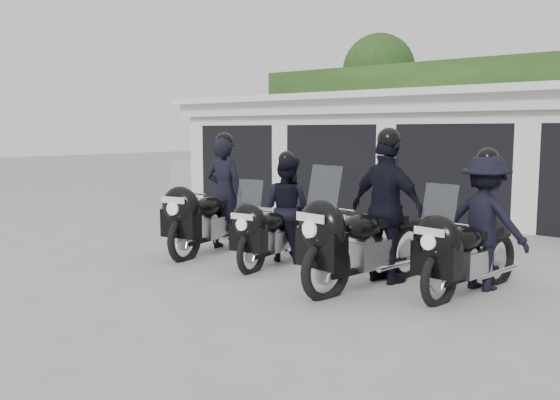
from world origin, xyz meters
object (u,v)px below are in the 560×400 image
Objects in this scene: police_bike_b at (280,215)px; police_bike_a at (214,203)px; police_bike_c at (377,217)px; police_bike_d at (478,229)px.

police_bike_a is at bearing 174.90° from police_bike_b.
police_bike_b is at bearing -177.70° from police_bike_c.
police_bike_a reaches higher than police_bike_b.
police_bike_d is at bearing 33.94° from police_bike_c.
police_bike_b is at bearing -7.92° from police_bike_a.
police_bike_d is (4.42, 0.27, -0.02)m from police_bike_a.
police_bike_a is 4.43m from police_bike_d.
police_bike_a is 0.97× the size of police_bike_c.
police_bike_b is at bearing -165.96° from police_bike_d.
police_bike_c is at bearing -14.20° from police_bike_b.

